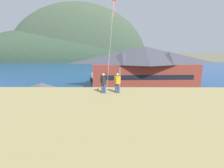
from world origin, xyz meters
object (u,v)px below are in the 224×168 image
(storage_shed_near_lot, at_px, (42,95))
(parked_car_lone_by_shed, at_px, (167,113))
(parked_car_corner_spot, at_px, (177,101))
(parked_car_mid_row_near, at_px, (217,112))
(parked_car_mid_row_center, at_px, (141,101))
(parked_car_back_row_left, at_px, (47,113))
(flying_kite, at_px, (114,1))
(person_kite_flyer, at_px, (104,82))
(wharf_dock, at_px, (105,78))
(moored_boat_wharfside, at_px, (95,77))
(parked_car_mid_row_far, at_px, (5,114))
(parking_light_pole, at_px, (120,81))
(person_companion, at_px, (117,82))
(harbor_lodge, at_px, (144,66))

(storage_shed_near_lot, relative_size, parked_car_lone_by_shed, 1.60)
(parked_car_corner_spot, xyz_separation_m, parked_car_mid_row_near, (3.96, -5.90, 0.00))
(parked_car_mid_row_center, bearing_deg, parked_car_corner_spot, -0.14)
(parked_car_back_row_left, distance_m, flying_kite, 17.93)
(parked_car_corner_spot, distance_m, person_kite_flyer, 21.30)
(wharf_dock, xyz_separation_m, parked_car_back_row_left, (-7.18, -33.18, 0.71))
(parked_car_lone_by_shed, height_order, parked_car_mid_row_center, same)
(parked_car_lone_by_shed, distance_m, flying_kite, 17.05)
(moored_boat_wharfside, relative_size, parked_car_mid_row_far, 1.96)
(parked_car_mid_row_far, height_order, flying_kite, flying_kite)
(moored_boat_wharfside, relative_size, parked_car_mid_row_near, 1.94)
(parked_car_mid_row_near, relative_size, flying_kite, 0.42)
(wharf_dock, distance_m, parked_car_lone_by_shed, 34.57)
(person_kite_flyer, bearing_deg, parked_car_mid_row_center, 69.48)
(storage_shed_near_lot, height_order, wharf_dock, storage_shed_near_lot)
(parked_car_mid_row_near, height_order, parking_light_pole, parking_light_pole)
(flying_kite, bearing_deg, person_companion, -86.92)
(moored_boat_wharfside, distance_m, parked_car_corner_spot, 32.48)
(moored_boat_wharfside, bearing_deg, parked_car_mid_row_center, -67.14)
(harbor_lodge, distance_m, flying_kite, 28.11)
(parked_car_mid_row_center, bearing_deg, harbor_lodge, 79.27)
(harbor_lodge, xyz_separation_m, storage_shed_near_lot, (-20.59, -16.13, -3.38))
(parked_car_corner_spot, xyz_separation_m, flying_kite, (-11.59, -9.93, 14.54))
(parked_car_mid_row_far, xyz_separation_m, person_companion, (16.09, -9.05, 6.60))
(parked_car_mid_row_far, relative_size, person_kite_flyer, 2.28)
(parked_car_corner_spot, height_order, person_companion, person_companion)
(storage_shed_near_lot, height_order, parked_car_mid_row_far, storage_shed_near_lot)
(parked_car_mid_row_center, xyz_separation_m, flying_kite, (-5.09, -9.95, 14.54))
(parked_car_mid_row_center, bearing_deg, parked_car_mid_row_near, -29.51)
(parking_light_pole, bearing_deg, wharf_dock, 99.66)
(parked_car_mid_row_center, xyz_separation_m, parked_car_mid_row_far, (-20.86, -6.83, 0.00))
(storage_shed_near_lot, distance_m, parked_car_back_row_left, 6.19)
(storage_shed_near_lot, relative_size, parked_car_mid_row_near, 1.61)
(parked_car_mid_row_near, height_order, flying_kite, flying_kite)
(wharf_dock, bearing_deg, parked_car_lone_by_shed, -71.99)
(parked_car_back_row_left, xyz_separation_m, parked_car_mid_row_near, (25.41, 0.45, 0.00))
(person_kite_flyer, bearing_deg, parked_car_mid_row_near, 31.44)
(harbor_lodge, xyz_separation_m, parked_car_mid_row_far, (-23.73, -21.97, -4.69))
(wharf_dock, bearing_deg, parked_car_mid_row_near, -60.88)
(wharf_dock, relative_size, parking_light_pole, 1.73)
(parked_car_mid_row_near, bearing_deg, flying_kite, -165.47)
(parked_car_mid_row_center, xyz_separation_m, person_kite_flyer, (-5.98, -15.97, 6.62))
(storage_shed_near_lot, bearing_deg, harbor_lodge, 38.07)
(wharf_dock, bearing_deg, parked_car_mid_row_far, -111.26)
(harbor_lodge, xyz_separation_m, moored_boat_wharfside, (-14.29, 11.94, -5.03))
(harbor_lodge, height_order, parked_car_mid_row_far, harbor_lodge)
(storage_shed_near_lot, height_order, moored_boat_wharfside, storage_shed_near_lot)
(parked_car_corner_spot, bearing_deg, parked_car_back_row_left, -163.51)
(wharf_dock, xyz_separation_m, parked_car_lone_by_shed, (10.69, -32.87, 0.71))
(person_companion, xyz_separation_m, flying_kite, (-0.32, 5.93, 7.94))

